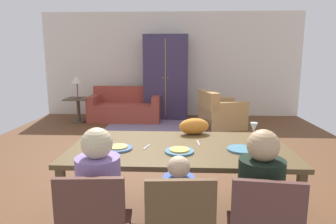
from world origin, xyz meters
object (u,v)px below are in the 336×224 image
object	(u,v)px
wine_glass	(254,128)
person_woman	(258,213)
couch	(126,108)
handbag	(199,126)
side_table	(78,106)
table_lamp	(77,80)
armoire	(166,77)
plate_near_woman	(241,149)
person_man	(101,209)
plate_near_child	(179,151)
person_child	(178,222)
cat	(194,126)
dining_table	(179,152)
armchair	(220,113)
plate_near_man	(118,148)

from	to	relation	value
wine_glass	person_woman	distance (m)	0.99
couch	handbag	xyz separation A→B (m)	(1.75, -1.16, -0.17)
side_table	table_lamp	bearing A→B (deg)	0.00
couch	armoire	size ratio (longest dim) A/B	0.82
plate_near_woman	person_man	size ratio (longest dim) A/B	0.23
plate_near_child	plate_near_woman	world-z (taller)	same
person_man	person_child	size ratio (longest dim) A/B	1.20
plate_near_child	cat	distance (m)	0.63
person_child	wine_glass	bearing A→B (deg)	51.72
dining_table	person_man	world-z (taller)	person_man
person_man	cat	xyz separation A→B (m)	(0.69, 1.15, 0.33)
couch	armchair	xyz separation A→B (m)	(2.25, -0.67, 0.02)
plate_near_child	cat	bearing A→B (deg)	76.21
plate_near_child	plate_near_woman	distance (m)	0.55
plate_near_woman	armoire	world-z (taller)	armoire
person_man	table_lamp	size ratio (longest dim) A/B	2.05
couch	plate_near_woman	bearing A→B (deg)	-67.84
wine_glass	handbag	distance (m)	3.35
side_table	handbag	world-z (taller)	side_table
cat	plate_near_woman	bearing A→B (deg)	-67.82
person_child	couch	world-z (taller)	person_child
dining_table	table_lamp	distance (m)	4.99
person_man	armchair	bearing A→B (deg)	72.89
cat	handbag	world-z (taller)	cat
person_man	side_table	size ratio (longest dim) A/B	1.91
side_table	person_man	bearing A→B (deg)	-69.04
dining_table	person_woman	world-z (taller)	person_woman
handbag	table_lamp	bearing A→B (deg)	162.52
armoire	couch	bearing A→B (deg)	-161.03
plate_near_woman	cat	bearing A→B (deg)	126.40
plate_near_man	person_man	world-z (taller)	person_man
cat	armoire	distance (m)	4.53
couch	handbag	size ratio (longest dim) A/B	5.37
cat	plate_near_child	bearing A→B (deg)	-118.02
person_woman	cat	bearing A→B (deg)	109.02
plate_near_woman	couch	distance (m)	5.08
dining_table	person_woman	size ratio (longest dim) A/B	1.78
side_table	cat	bearing A→B (deg)	-56.01
wine_glass	person_woman	size ratio (longest dim) A/B	0.17
person_man	wine_glass	bearing A→B (deg)	35.56
plate_near_man	table_lamp	size ratio (longest dim) A/B	0.46
plate_near_woman	dining_table	bearing A→B (deg)	169.54
plate_near_child	couch	distance (m)	4.98
person_child	side_table	distance (m)	5.62
wine_glass	cat	xyz separation A→B (m)	(-0.56, 0.25, -0.05)
person_woman	armoire	size ratio (longest dim) A/B	0.53
plate_near_child	plate_near_woman	size ratio (longest dim) A/B	1.00
armchair	person_woman	bearing A→B (deg)	-94.14
armchair	plate_near_woman	bearing A→B (deg)	-94.83
plate_near_woman	armoire	distance (m)	5.11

